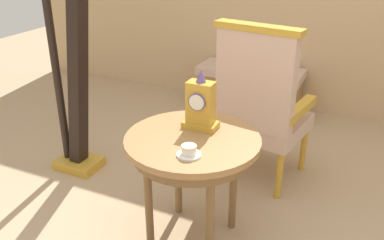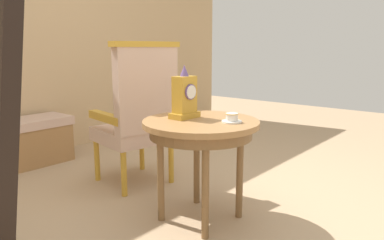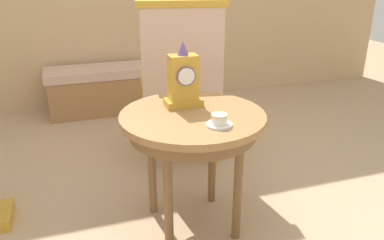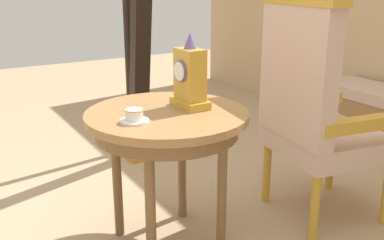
{
  "view_description": "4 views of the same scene",
  "coord_description": "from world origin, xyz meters",
  "views": [
    {
      "loc": [
        0.79,
        -1.78,
        1.65
      ],
      "look_at": [
        -0.07,
        0.08,
        0.71
      ],
      "focal_mm": 39.0,
      "sensor_mm": 36.0,
      "label": 1
    },
    {
      "loc": [
        -1.78,
        -1.4,
        1.1
      ],
      "look_at": [
        -0.06,
        0.04,
        0.65
      ],
      "focal_mm": 34.45,
      "sensor_mm": 36.0,
      "label": 2
    },
    {
      "loc": [
        -0.59,
        -1.69,
        1.33
      ],
      "look_at": [
        -0.01,
        0.08,
        0.58
      ],
      "focal_mm": 36.14,
      "sensor_mm": 36.0,
      "label": 3
    },
    {
      "loc": [
        1.66,
        -0.9,
        1.22
      ],
      "look_at": [
        -0.03,
        0.13,
        0.59
      ],
      "focal_mm": 42.25,
      "sensor_mm": 36.0,
      "label": 4
    }
  ],
  "objects": [
    {
      "name": "ground_plane",
      "position": [
        0.0,
        0.0,
        0.0
      ],
      "size": [
        10.0,
        10.0,
        0.0
      ],
      "primitive_type": "plane",
      "color": "tan"
    },
    {
      "name": "teacup_left",
      "position": [
        0.04,
        -0.19,
        0.68
      ],
      "size": [
        0.12,
        0.12,
        0.06
      ],
      "color": "white",
      "rests_on": "side_table"
    },
    {
      "name": "mantel_clock",
      "position": [
        -0.04,
        0.12,
        0.79
      ],
      "size": [
        0.19,
        0.11,
        0.34
      ],
      "color": "gold",
      "rests_on": "side_table"
    },
    {
      "name": "window_bench",
      "position": [
        -0.31,
        1.95,
        0.22
      ],
      "size": [
        1.0,
        0.4,
        0.44
      ],
      "color": "#CCA893",
      "rests_on": "ground"
    },
    {
      "name": "armchair",
      "position": [
        0.13,
        0.74,
        0.59
      ],
      "size": [
        0.62,
        0.61,
        1.14
      ],
      "color": "#CCA893",
      "rests_on": "ground"
    },
    {
      "name": "side_table",
      "position": [
        -0.03,
        -0.01,
        0.58
      ],
      "size": [
        0.73,
        0.73,
        0.65
      ],
      "color": "#9E7042",
      "rests_on": "ground"
    }
  ]
}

